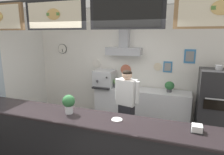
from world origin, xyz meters
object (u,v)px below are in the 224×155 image
object	(u,v)px
espresso_machine	(105,79)
potted_thyme	(129,84)
pizza_oven	(214,105)
shop_worker	(127,106)
napkin_holder	(197,129)
condiment_plate	(117,120)
basil_vase	(69,103)
potted_oregano	(116,83)
potted_sage	(170,86)

from	to	relation	value
espresso_machine	potted_thyme	distance (m)	0.67
pizza_oven	potted_thyme	size ratio (longest dim) A/B	7.51
shop_worker	napkin_holder	world-z (taller)	shop_worker
potted_thyme	condiment_plate	xyz separation A→B (m)	(0.35, -2.06, -0.03)
espresso_machine	basil_vase	size ratio (longest dim) A/B	1.78
espresso_machine	potted_oregano	xyz separation A→B (m)	(0.32, -0.00, -0.09)
napkin_holder	basil_vase	size ratio (longest dim) A/B	0.52
espresso_machine	basil_vase	distance (m)	2.09
potted_oregano	condiment_plate	world-z (taller)	potted_oregano
condiment_plate	shop_worker	bearing A→B (deg)	96.60
potted_sage	potted_thyme	xyz separation A→B (m)	(-1.00, -0.05, -0.02)
shop_worker	potted_sage	xyz separation A→B (m)	(0.76, 1.12, 0.20)
shop_worker	potted_thyme	xyz separation A→B (m)	(-0.24, 1.08, 0.17)
pizza_oven	potted_thyme	distance (m)	1.99
condiment_plate	basil_vase	bearing A→B (deg)	-178.78
espresso_machine	potted_oregano	world-z (taller)	espresso_machine
shop_worker	napkin_holder	distance (m)	1.58
condiment_plate	potted_oregano	bearing A→B (deg)	108.71
napkin_holder	potted_sage	bearing A→B (deg)	103.03
potted_sage	napkin_holder	distance (m)	2.14
espresso_machine	potted_sage	size ratio (longest dim) A/B	2.16
shop_worker	potted_oregano	world-z (taller)	shop_worker
pizza_oven	espresso_machine	world-z (taller)	pizza_oven
pizza_oven	potted_sage	xyz separation A→B (m)	(-0.97, 0.24, 0.29)
basil_vase	potted_sage	bearing A→B (deg)	55.14
espresso_machine	potted_oregano	size ratio (longest dim) A/B	2.44
potted_sage	basil_vase	bearing A→B (deg)	-124.86
potted_oregano	napkin_holder	world-z (taller)	potted_oregano
potted_oregano	potted_thyme	bearing A→B (deg)	-0.49
shop_worker	potted_oregano	bearing A→B (deg)	-48.40
potted_sage	pizza_oven	bearing A→B (deg)	-13.84
pizza_oven	potted_oregano	world-z (taller)	pizza_oven
pizza_oven	basil_vase	bearing A→B (deg)	-142.43
potted_sage	condiment_plate	world-z (taller)	potted_sage
napkin_holder	basil_vase	bearing A→B (deg)	-179.09
potted_thyme	condiment_plate	distance (m)	2.09
condiment_plate	potted_sage	bearing A→B (deg)	72.89
potted_thyme	basil_vase	world-z (taller)	basil_vase
potted_thyme	potted_sage	bearing A→B (deg)	2.58
shop_worker	condiment_plate	size ratio (longest dim) A/B	9.64
pizza_oven	napkin_holder	bearing A→B (deg)	-104.69
pizza_oven	condiment_plate	size ratio (longest dim) A/B	10.00
shop_worker	potted_thyme	size ratio (longest dim) A/B	7.24
espresso_machine	potted_thyme	world-z (taller)	espresso_machine
pizza_oven	shop_worker	world-z (taller)	pizza_oven
potted_sage	espresso_machine	bearing A→B (deg)	-178.66
shop_worker	potted_sage	bearing A→B (deg)	-110.92
pizza_oven	potted_oregano	distance (m)	2.34
espresso_machine	potted_oregano	distance (m)	0.34
espresso_machine	potted_sage	world-z (taller)	espresso_machine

